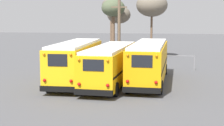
% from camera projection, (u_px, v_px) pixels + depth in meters
% --- Properties ---
extents(ground_plane, '(160.00, 160.00, 0.00)m').
position_uv_depth(ground_plane, '(111.00, 84.00, 26.73)').
color(ground_plane, '#4C4C4F').
extents(school_bus_0, '(2.71, 9.89, 3.23)m').
position_uv_depth(school_bus_0, '(76.00, 61.00, 27.00)').
color(school_bus_0, yellow).
rests_on(school_bus_0, ground).
extents(school_bus_1, '(2.91, 10.66, 2.99)m').
position_uv_depth(school_bus_1, '(111.00, 64.00, 26.32)').
color(school_bus_1, '#EAAA0F').
rests_on(school_bus_1, ground).
extents(school_bus_2, '(2.79, 10.78, 3.19)m').
position_uv_depth(school_bus_2, '(149.00, 61.00, 27.11)').
color(school_bus_2, '#E5A00C').
rests_on(school_bus_2, ground).
extents(utility_pole, '(1.80, 0.34, 7.16)m').
position_uv_depth(utility_pole, '(119.00, 30.00, 39.73)').
color(utility_pole, brown).
rests_on(utility_pole, ground).
extents(bare_tree_0, '(3.85, 3.85, 8.07)m').
position_uv_depth(bare_tree_0, '(152.00, 5.00, 42.24)').
color(bare_tree_0, brown).
rests_on(bare_tree_0, ground).
extents(bare_tree_1, '(2.76, 2.76, 7.94)m').
position_uv_depth(bare_tree_1, '(111.00, 6.00, 50.51)').
color(bare_tree_1, brown).
rests_on(bare_tree_1, ground).
extents(bare_tree_2, '(3.15, 3.15, 6.64)m').
position_uv_depth(bare_tree_2, '(119.00, 15.00, 45.93)').
color(bare_tree_2, '#473323').
rests_on(bare_tree_2, ground).
extents(bare_tree_3, '(2.96, 2.96, 7.42)m').
position_uv_depth(bare_tree_3, '(113.00, 9.00, 43.17)').
color(bare_tree_3, brown).
rests_on(bare_tree_3, ground).
extents(fence_line, '(13.73, 0.06, 1.42)m').
position_uv_depth(fence_line, '(125.00, 59.00, 34.52)').
color(fence_line, '#939399').
rests_on(fence_line, ground).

